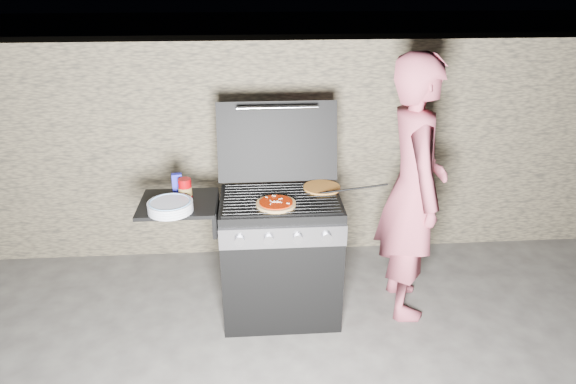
{
  "coord_description": "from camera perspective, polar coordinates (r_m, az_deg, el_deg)",
  "views": [
    {
      "loc": [
        -0.17,
        -3.07,
        2.33
      ],
      "look_at": [
        0.05,
        0.0,
        0.95
      ],
      "focal_mm": 32.0,
      "sensor_mm": 36.0,
      "label": 1
    }
  ],
  "objects": [
    {
      "name": "pizza_topped",
      "position": [
        3.28,
        -1.35,
        -1.25
      ],
      "size": [
        0.28,
        0.28,
        0.03
      ],
      "primitive_type": null,
      "rotation": [
        0.0,
        0.0,
        0.11
      ],
      "color": "tan",
      "rests_on": "gas_grill"
    },
    {
      "name": "person",
      "position": [
        3.57,
        13.7,
        0.22
      ],
      "size": [
        0.47,
        0.69,
        1.85
      ],
      "primitive_type": "imported",
      "rotation": [
        0.0,
        0.0,
        1.53
      ],
      "color": "#AE4B5C",
      "rests_on": "ground"
    },
    {
      "name": "pizza_plain",
      "position": [
        3.53,
        3.79,
        0.51
      ],
      "size": [
        0.32,
        0.32,
        0.01
      ],
      "primitive_type": "cylinder",
      "rotation": [
        0.0,
        0.0,
        0.33
      ],
      "color": "orange",
      "rests_on": "gas_grill"
    },
    {
      "name": "stone_wall",
      "position": [
        4.37,
        -1.64,
        5.01
      ],
      "size": [
        8.0,
        0.35,
        1.8
      ],
      "primitive_type": "cube",
      "color": "#827354",
      "rests_on": "ground"
    },
    {
      "name": "blue_carton",
      "position": [
        3.52,
        -12.19,
        0.9
      ],
      "size": [
        0.07,
        0.05,
        0.14
      ],
      "primitive_type": "cube",
      "rotation": [
        0.0,
        0.0,
        0.14
      ],
      "color": "#1E21B0",
      "rests_on": "gas_grill"
    },
    {
      "name": "gas_grill",
      "position": [
        3.6,
        -4.81,
        -7.34
      ],
      "size": [
        1.34,
        0.79,
        0.91
      ],
      "primitive_type": null,
      "color": "black",
      "rests_on": "ground"
    },
    {
      "name": "ground",
      "position": [
        3.86,
        -0.76,
        -13.01
      ],
      "size": [
        50.0,
        50.0,
        0.0
      ],
      "primitive_type": "plane",
      "color": "#3F3C38"
    },
    {
      "name": "tongs",
      "position": [
        3.42,
        6.92,
        0.36
      ],
      "size": [
        0.49,
        0.08,
        0.1
      ],
      "primitive_type": "cylinder",
      "rotation": [
        0.0,
        1.4,
        -0.13
      ],
      "color": "black",
      "rests_on": "gas_grill"
    },
    {
      "name": "sauce_jar",
      "position": [
        3.45,
        -11.37,
        0.41
      ],
      "size": [
        0.11,
        0.11,
        0.13
      ],
      "primitive_type": "cylinder",
      "rotation": [
        0.0,
        0.0,
        -0.28
      ],
      "color": "#8F0308",
      "rests_on": "gas_grill"
    },
    {
      "name": "plate_stack",
      "position": [
        3.29,
        -12.94,
        -1.58
      ],
      "size": [
        0.36,
        0.36,
        0.07
      ],
      "primitive_type": "cylinder",
      "rotation": [
        0.0,
        0.0,
        -0.31
      ],
      "color": "silver",
      "rests_on": "gas_grill"
    }
  ]
}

